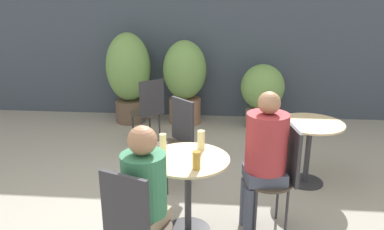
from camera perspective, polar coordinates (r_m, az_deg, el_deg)
storefront_wall at (r=6.31m, az=0.33°, el=13.16°), size 10.00×0.06×3.00m
cafe_table_near at (r=3.22m, az=-0.62°, el=-9.45°), size 0.71×0.71×0.71m
cafe_table_far at (r=4.25m, az=17.42°, el=-3.37°), size 0.71×0.71×0.71m
bistro_chair_0 at (r=2.61m, az=-8.84°, el=-15.77°), size 0.45×0.46×0.96m
bistro_chair_1 at (r=3.34m, az=13.36°, el=-8.13°), size 0.44×0.42×0.96m
bistro_chair_2 at (r=5.07m, az=-6.59°, el=1.21°), size 0.47×0.48×0.96m
bistro_chair_3 at (r=4.03m, az=-2.41°, el=-3.05°), size 0.48×0.48×0.96m
seated_person_0 at (r=2.64m, az=-7.09°, el=-11.37°), size 0.35×0.37×1.20m
seated_person_1 at (r=3.23m, az=10.95°, el=-5.42°), size 0.39×0.35×1.27m
beer_glass_0 at (r=3.28m, az=1.39°, el=-3.84°), size 0.07×0.07×0.17m
beer_glass_1 at (r=3.17m, az=-4.44°, el=-4.53°), size 0.06×0.06×0.19m
beer_glass_2 at (r=2.93m, az=0.68°, el=-6.93°), size 0.06×0.06×0.15m
potted_plant_0 at (r=6.14m, az=-9.63°, el=6.29°), size 0.71×0.71×1.46m
potted_plant_1 at (r=6.03m, az=-1.11°, el=5.65°), size 0.69×0.69×1.34m
potted_plant_2 at (r=5.93m, az=10.65°, el=3.34°), size 0.67×0.67×1.01m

